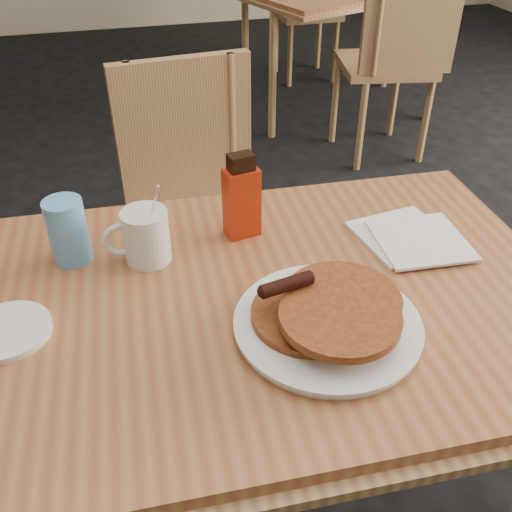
% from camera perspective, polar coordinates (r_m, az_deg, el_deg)
% --- Properties ---
extents(main_table, '(1.19, 0.83, 0.75)m').
position_cam_1_polar(main_table, '(1.06, 0.89, -5.57)').
color(main_table, '#975F35').
rests_on(main_table, floor).
extents(chair_main_far, '(0.46, 0.46, 0.92)m').
position_cam_1_polar(chair_main_far, '(1.77, -6.29, 6.60)').
color(chair_main_far, tan).
rests_on(chair_main_far, floor).
extents(chair_neighbor_near, '(0.53, 0.53, 1.00)m').
position_cam_1_polar(chair_neighbor_near, '(3.07, 13.90, 19.60)').
color(chair_neighbor_near, tan).
rests_on(chair_neighbor_near, floor).
extents(pancake_plate, '(0.31, 0.31, 0.09)m').
position_cam_1_polar(pancake_plate, '(0.95, 7.22, -6.14)').
color(pancake_plate, white).
rests_on(pancake_plate, main_table).
extents(coffee_mug, '(0.13, 0.09, 0.17)m').
position_cam_1_polar(coffee_mug, '(1.11, -11.07, 2.03)').
color(coffee_mug, white).
rests_on(coffee_mug, main_table).
extents(syrup_bottle, '(0.07, 0.06, 0.18)m').
position_cam_1_polar(syrup_bottle, '(1.15, -1.45, 5.75)').
color(syrup_bottle, maroon).
rests_on(syrup_bottle, main_table).
extents(napkin_stack, '(0.22, 0.23, 0.01)m').
position_cam_1_polar(napkin_stack, '(1.21, 15.30, 1.76)').
color(napkin_stack, white).
rests_on(napkin_stack, main_table).
extents(blue_tumbler, '(0.08, 0.08, 0.13)m').
position_cam_1_polar(blue_tumbler, '(1.14, -18.29, 2.37)').
color(blue_tumbler, '#5FA0E0').
rests_on(blue_tumbler, main_table).
extents(side_saucer, '(0.17, 0.17, 0.01)m').
position_cam_1_polar(side_saucer, '(1.04, -23.60, -6.91)').
color(side_saucer, white).
rests_on(side_saucer, main_table).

